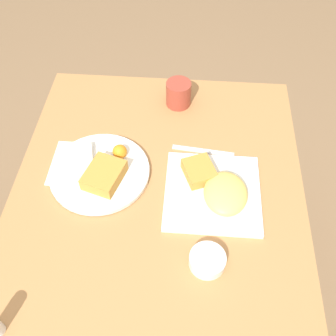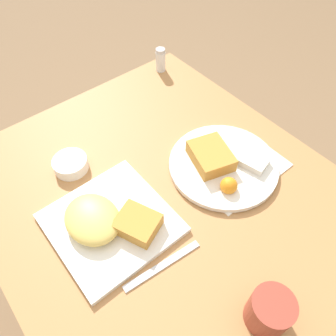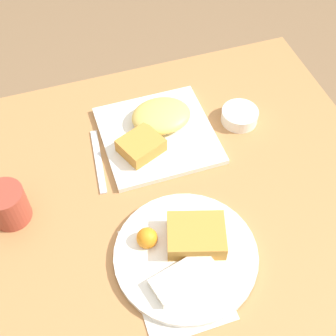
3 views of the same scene
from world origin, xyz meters
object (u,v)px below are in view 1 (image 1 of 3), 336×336
Objects in this scene: sauce_ramekin at (207,260)px; butter_knife at (203,151)px; plate_oval_far at (100,171)px; plate_square_near at (215,190)px; coffee_mug at (178,94)px.

sauce_ramekin is 0.37m from butter_knife.
plate_oval_far reaches higher than sauce_ramekin.
butter_knife is (0.16, 0.04, -0.02)m from plate_square_near.
plate_oval_far is 0.41m from sauce_ramekin.
plate_oval_far is 1.52× the size of butter_knife.
plate_oval_far is at bearing 147.33° from coffee_mug.
butter_knife is (0.11, -0.30, -0.02)m from plate_oval_far.
plate_oval_far is at bearing 50.97° from sauce_ramekin.
butter_knife is 0.23m from coffee_mug.
coffee_mug is at bearing -32.67° from plate_oval_far.
butter_knife is (0.37, 0.02, -0.02)m from sauce_ramekin.
plate_square_near is 0.39m from coffee_mug.
plate_square_near is 0.16m from butter_knife.
plate_oval_far is at bearing 26.87° from butter_knife.
coffee_mug is (0.37, 0.13, 0.02)m from plate_square_near.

